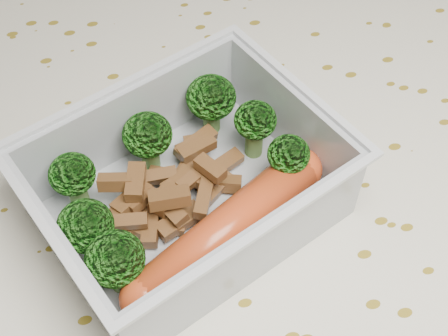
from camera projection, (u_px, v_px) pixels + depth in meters
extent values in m
cube|color=brown|center=(217.00, 206.00, 0.47)|extent=(1.40, 0.90, 0.04)
cube|color=silver|center=(217.00, 188.00, 0.45)|extent=(1.46, 0.96, 0.01)
cube|color=silver|center=(189.00, 209.00, 0.43)|extent=(0.22, 0.19, 0.00)
cube|color=silver|center=(132.00, 120.00, 0.44)|extent=(0.17, 0.07, 0.06)
cube|color=silver|center=(251.00, 255.00, 0.37)|extent=(0.17, 0.07, 0.06)
cube|color=silver|center=(290.00, 121.00, 0.44)|extent=(0.05, 0.12, 0.06)
cube|color=silver|center=(66.00, 254.00, 0.37)|extent=(0.05, 0.12, 0.06)
cube|color=silver|center=(123.00, 85.00, 0.42)|extent=(0.18, 0.07, 0.00)
cube|color=silver|center=(258.00, 233.00, 0.35)|extent=(0.18, 0.07, 0.00)
cube|color=silver|center=(300.00, 86.00, 0.42)|extent=(0.05, 0.13, 0.00)
cube|color=silver|center=(46.00, 231.00, 0.35)|extent=(0.05, 0.13, 0.00)
cylinder|color=#608C3F|center=(79.00, 194.00, 0.42)|extent=(0.02, 0.02, 0.02)
ellipsoid|color=#317C1F|center=(72.00, 174.00, 0.41)|extent=(0.03, 0.03, 0.03)
cylinder|color=#608C3F|center=(150.00, 156.00, 0.45)|extent=(0.02, 0.02, 0.02)
ellipsoid|color=#317C1F|center=(147.00, 135.00, 0.43)|extent=(0.03, 0.03, 0.03)
cylinder|color=#608C3F|center=(212.00, 119.00, 0.47)|extent=(0.02, 0.02, 0.02)
ellipsoid|color=#317C1F|center=(211.00, 97.00, 0.45)|extent=(0.04, 0.04, 0.03)
cylinder|color=#608C3F|center=(92.00, 245.00, 0.40)|extent=(0.02, 0.02, 0.02)
ellipsoid|color=#317C1F|center=(85.00, 226.00, 0.38)|extent=(0.04, 0.04, 0.03)
cylinder|color=#608C3F|center=(254.00, 141.00, 0.45)|extent=(0.02, 0.02, 0.02)
ellipsoid|color=#317C1F|center=(255.00, 120.00, 0.43)|extent=(0.03, 0.03, 0.03)
cylinder|color=#608C3F|center=(120.00, 277.00, 0.39)|extent=(0.02, 0.02, 0.02)
ellipsoid|color=#317C1F|center=(115.00, 259.00, 0.37)|extent=(0.04, 0.04, 0.03)
cylinder|color=#608C3F|center=(286.00, 175.00, 0.43)|extent=(0.02, 0.02, 0.03)
ellipsoid|color=#317C1F|center=(289.00, 154.00, 0.41)|extent=(0.03, 0.03, 0.02)
cube|color=brown|center=(171.00, 177.00, 0.44)|extent=(0.03, 0.02, 0.01)
cube|color=brown|center=(127.00, 222.00, 0.40)|extent=(0.03, 0.01, 0.01)
cube|color=brown|center=(132.00, 199.00, 0.41)|extent=(0.03, 0.03, 0.01)
cube|color=brown|center=(226.00, 163.00, 0.44)|extent=(0.03, 0.02, 0.01)
cube|color=brown|center=(115.00, 182.00, 0.41)|extent=(0.03, 0.02, 0.01)
cube|color=brown|center=(164.00, 200.00, 0.42)|extent=(0.02, 0.03, 0.01)
cube|color=brown|center=(136.00, 182.00, 0.41)|extent=(0.02, 0.03, 0.01)
cube|color=brown|center=(128.00, 225.00, 0.41)|extent=(0.03, 0.03, 0.01)
cube|color=brown|center=(219.00, 183.00, 0.44)|extent=(0.03, 0.02, 0.01)
cube|color=brown|center=(193.00, 178.00, 0.42)|extent=(0.03, 0.02, 0.01)
cube|color=brown|center=(176.00, 213.00, 0.42)|extent=(0.02, 0.03, 0.01)
cube|color=brown|center=(146.00, 203.00, 0.42)|extent=(0.02, 0.01, 0.01)
cube|color=brown|center=(210.00, 168.00, 0.42)|extent=(0.02, 0.02, 0.01)
cube|color=brown|center=(137.00, 221.00, 0.42)|extent=(0.03, 0.03, 0.01)
cube|color=brown|center=(216.00, 187.00, 0.43)|extent=(0.03, 0.03, 0.01)
cube|color=brown|center=(157.00, 210.00, 0.42)|extent=(0.03, 0.03, 0.01)
cube|color=brown|center=(197.00, 148.00, 0.44)|extent=(0.03, 0.02, 0.01)
cube|color=brown|center=(180.00, 221.00, 0.42)|extent=(0.04, 0.02, 0.01)
cube|color=brown|center=(126.00, 207.00, 0.41)|extent=(0.04, 0.03, 0.01)
cube|color=brown|center=(141.00, 199.00, 0.41)|extent=(0.02, 0.02, 0.01)
cube|color=brown|center=(204.00, 196.00, 0.42)|extent=(0.02, 0.03, 0.01)
cube|color=brown|center=(200.00, 142.00, 0.46)|extent=(0.02, 0.01, 0.01)
cube|color=brown|center=(160.00, 176.00, 0.43)|extent=(0.02, 0.01, 0.01)
cube|color=brown|center=(198.00, 168.00, 0.44)|extent=(0.02, 0.02, 0.01)
cube|color=brown|center=(184.00, 173.00, 0.44)|extent=(0.03, 0.03, 0.01)
cube|color=brown|center=(184.00, 180.00, 0.43)|extent=(0.03, 0.02, 0.01)
cube|color=brown|center=(151.00, 224.00, 0.41)|extent=(0.02, 0.03, 0.01)
cube|color=brown|center=(192.00, 159.00, 0.45)|extent=(0.02, 0.03, 0.01)
cube|color=brown|center=(195.00, 178.00, 0.43)|extent=(0.03, 0.02, 0.01)
cube|color=brown|center=(196.00, 143.00, 0.45)|extent=(0.04, 0.03, 0.01)
cube|color=brown|center=(169.00, 198.00, 0.40)|extent=(0.03, 0.02, 0.01)
cube|color=brown|center=(169.00, 207.00, 0.41)|extent=(0.02, 0.03, 0.01)
cylinder|color=#C7441B|center=(228.00, 229.00, 0.40)|extent=(0.14, 0.09, 0.03)
sphere|color=#C7441B|center=(300.00, 170.00, 0.43)|extent=(0.03, 0.03, 0.03)
sphere|color=#C7441B|center=(145.00, 299.00, 0.37)|extent=(0.03, 0.03, 0.03)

